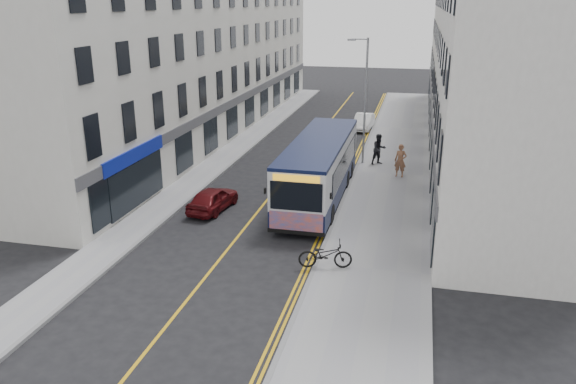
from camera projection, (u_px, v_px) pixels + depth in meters
The scene contains 17 objects.
ground at pixel (232, 244), 24.58m from camera, with size 140.00×140.00×0.00m, color black.
pavement_east at pixel (392, 174), 34.26m from camera, with size 4.50×64.00×0.12m, color gray.
pavement_west at pixel (218, 163), 36.69m from camera, with size 2.00×64.00×0.12m, color gray.
kerb_east at pixel (355, 172), 34.75m from camera, with size 0.18×64.00×0.13m, color slate.
kerb_west at pixel (232, 164), 36.47m from camera, with size 0.18×64.00×0.13m, color slate.
road_centre_line at pixel (292, 169), 35.63m from camera, with size 0.12×64.00×0.01m, color gold.
road_dbl_yellow_inner at pixel (348, 172), 34.86m from camera, with size 0.10×64.00×0.01m, color gold.
road_dbl_yellow_outer at pixel (351, 173), 34.82m from camera, with size 0.10×64.00×0.01m, color gold.
terrace_east at pixel (480, 55), 39.33m from camera, with size 6.00×46.00×13.00m, color white.
terrace_west at pixel (206, 49), 43.76m from camera, with size 6.00×46.00×13.00m, color silver.
streetlamp at pixel (364, 97), 35.15m from camera, with size 1.32×0.18×8.00m.
city_bus at pixel (319, 167), 29.54m from camera, with size 2.65×11.35×3.30m.
bicycle at pixel (325, 255), 22.01m from camera, with size 0.74×2.11×1.11m, color black.
pedestrian_near at pixel (400, 161), 33.32m from camera, with size 0.72×0.47×1.97m, color brown.
pedestrian_far at pixel (379, 149), 35.90m from camera, with size 0.96×0.74×1.97m, color black.
car_white at pixel (364, 122), 46.26m from camera, with size 1.36×3.89×1.28m, color white.
car_maroon at pixel (213, 199), 28.40m from camera, with size 1.45×3.60×1.23m, color #540E11.
Camera 1 is at (7.54, -21.35, 10.13)m, focal length 35.00 mm.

